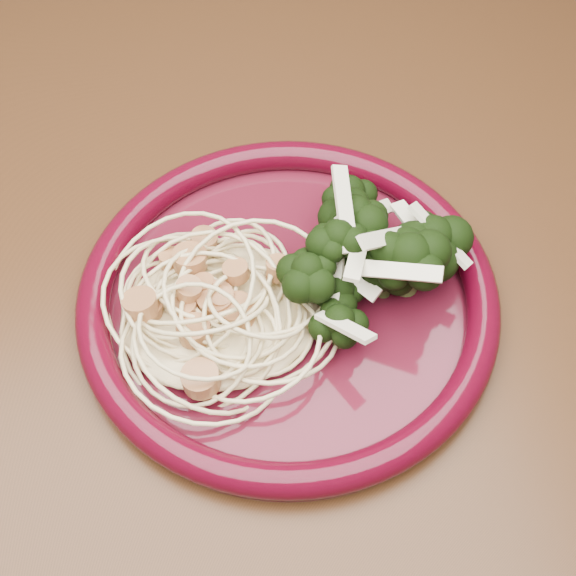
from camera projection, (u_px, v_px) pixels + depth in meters
The scene contains 6 objects.
dining_table at pixel (299, 343), 0.61m from camera, with size 1.20×0.80×0.75m.
dinner_plate at pixel (288, 297), 0.50m from camera, with size 0.27×0.27×0.02m.
spaghetti_pile at pixel (220, 306), 0.49m from camera, with size 0.13×0.11×0.03m, color beige.
scallop_cluster at pixel (216, 274), 0.46m from camera, with size 0.11×0.11×0.04m, color tan, non-canonical shape.
broccoli_pile at pixel (370, 256), 0.49m from camera, with size 0.09×0.15×0.05m, color black.
onion_garnish at pixel (375, 223), 0.47m from camera, with size 0.06×0.09×0.05m, color #F2EFCD, non-canonical shape.
Camera 1 is at (-0.10, -0.30, 1.17)m, focal length 50.00 mm.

